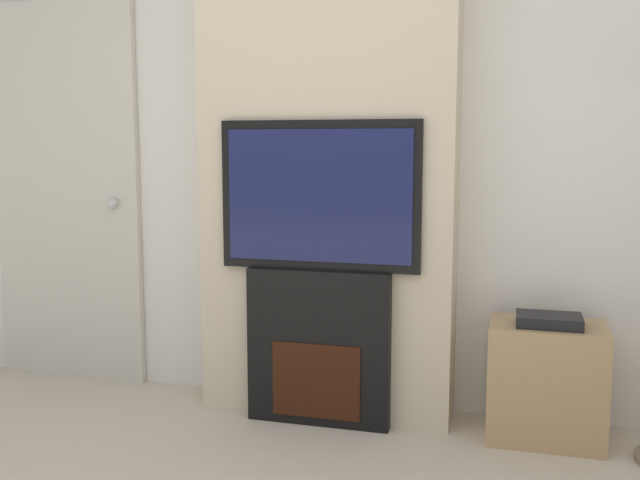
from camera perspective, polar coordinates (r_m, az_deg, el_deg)
The scene contains 6 objects.
wall_back at distance 3.54m, azimuth 1.42°, elevation 8.50°, with size 6.00×0.06×2.70m.
chimney_breast at distance 3.37m, azimuth 0.68°, elevation 8.55°, with size 1.20×0.30×2.70m.
fireplace at distance 3.36m, azimuth -0.01°, elevation -8.53°, with size 0.67×0.15×0.73m.
television at distance 3.23m, azimuth -0.02°, elevation 3.57°, with size 0.93×0.07×0.68m.
media_stand at distance 3.34m, azimuth 17.63°, elevation -10.64°, with size 0.50×0.34×0.57m.
entry_door at distance 4.14m, azimuth -19.62°, elevation 3.47°, with size 0.88×0.09×2.06m.
Camera 1 is at (0.86, -1.41, 1.29)m, focal length 40.00 mm.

